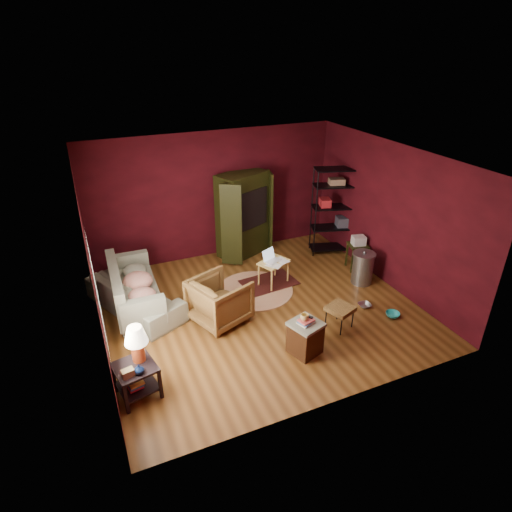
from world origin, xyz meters
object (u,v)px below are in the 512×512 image
Objects in this scene: armchair at (220,298)px; hamper at (305,337)px; wire_shelving at (335,207)px; tv_armoire at (243,213)px; sofa at (134,290)px; side_table at (136,356)px; laptop_desk at (273,264)px.

hamper is (0.95, -1.36, -0.16)m from armchair.
tv_armoire is at bearing 176.92° from wire_shelving.
side_table is (-0.29, -2.11, 0.23)m from sofa.
armchair is 1.23× the size of laptop_desk.
wire_shelving reaches higher than hamper.
tv_armoire reaches higher than hamper.
armchair is (1.32, -0.94, 0.05)m from sofa.
sofa is 2.73m from laptop_desk.
side_table is 0.56× the size of tv_armoire.
laptop_desk is 0.39× the size of tv_armoire.
sofa is at bearing -176.77° from tv_armoire.
wire_shelving is (1.92, -0.72, 0.10)m from tv_armoire.
sofa is at bearing -155.08° from wire_shelving.
tv_armoire is (1.37, 2.27, 0.54)m from armchair.
hamper is at bearing -119.75° from tv_armoire.
side_table reaches higher than laptop_desk.
laptop_desk is at bearing 32.77° from side_table.
laptop_desk is (2.72, -0.18, 0.05)m from sofa.
side_table is 1.45× the size of laptop_desk.
tv_armoire reaches higher than armchair.
sofa is at bearing 151.54° from laptop_desk.
side_table is 5.63m from wire_shelving.
wire_shelving reaches higher than tv_armoire.
sofa is 1.62m from armchair.
laptop_desk is 1.60m from tv_armoire.
tv_armoire is 0.96× the size of wire_shelving.
armchair is 1.41× the size of hamper.
sofa is 3.23m from hamper.
armchair is 0.47× the size of tv_armoire.
armchair is 2.00m from side_table.
laptop_desk reaches higher than hamper.
hamper is 0.32× the size of wire_shelving.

